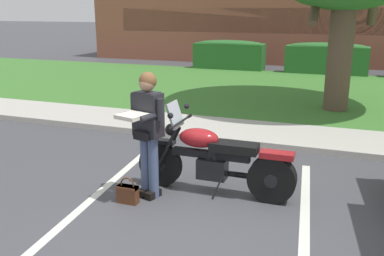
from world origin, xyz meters
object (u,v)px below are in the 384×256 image
(motorcycle, at_px, (220,160))
(hedge_left, at_px, (229,54))
(rider_person, at_px, (147,125))
(handbag, at_px, (128,193))
(brick_building, at_px, (322,21))
(hedge_center_left, at_px, (326,58))

(motorcycle, xyz_separation_m, hedge_left, (-3.24, 12.15, 0.16))
(rider_person, height_order, hedge_left, rider_person)
(handbag, height_order, hedge_left, hedge_left)
(motorcycle, distance_m, hedge_left, 12.58)
(motorcycle, distance_m, brick_building, 18.55)
(motorcycle, bearing_deg, handbag, -146.21)
(motorcycle, relative_size, hedge_left, 0.77)
(rider_person, bearing_deg, motorcycle, 25.64)
(rider_person, distance_m, handbag, 0.92)
(handbag, xyz_separation_m, hedge_center_left, (1.70, 12.85, 0.51))
(hedge_center_left, height_order, brick_building, brick_building)
(hedge_left, relative_size, hedge_center_left, 0.95)
(rider_person, bearing_deg, hedge_center_left, 83.09)
(rider_person, distance_m, hedge_center_left, 12.66)
(brick_building, bearing_deg, handbag, -92.95)
(motorcycle, distance_m, rider_person, 1.10)
(hedge_left, xyz_separation_m, brick_building, (3.19, 6.35, 1.25))
(handbag, bearing_deg, motorcycle, 33.79)
(hedge_left, relative_size, brick_building, 0.13)
(hedge_center_left, bearing_deg, handbag, -97.52)
(motorcycle, height_order, brick_building, brick_building)
(hedge_center_left, xyz_separation_m, brick_building, (-0.71, 6.35, 1.25))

